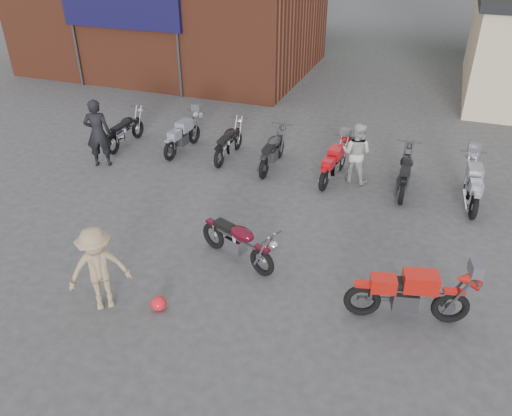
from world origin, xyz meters
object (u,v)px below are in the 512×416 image
(vintage_motorcycle, at_px, (238,239))
(row_bike_4, at_px, (334,161))
(row_bike_3, at_px, (273,149))
(helmet, at_px, (159,304))
(row_bike_0, at_px, (125,129))
(row_bike_5, at_px, (405,170))
(row_bike_1, at_px, (183,134))
(row_bike_2, at_px, (229,141))
(person_light, at_px, (356,153))
(person_tan, at_px, (99,269))
(sportbike, at_px, (411,292))
(row_bike_6, at_px, (473,183))
(person_dark, at_px, (98,133))

(vintage_motorcycle, distance_m, row_bike_4, 4.38)
(vintage_motorcycle, relative_size, row_bike_3, 0.99)
(helmet, bearing_deg, row_bike_0, 126.84)
(row_bike_5, bearing_deg, vintage_motorcycle, 144.35)
(row_bike_0, xyz_separation_m, row_bike_4, (6.42, -0.09, -0.00))
(row_bike_1, distance_m, row_bike_3, 2.84)
(row_bike_3, bearing_deg, row_bike_1, 86.94)
(row_bike_0, height_order, row_bike_2, row_bike_2)
(person_light, distance_m, person_tan, 7.25)
(row_bike_1, distance_m, row_bike_5, 6.42)
(row_bike_0, xyz_separation_m, row_bike_5, (8.24, -0.07, 0.03))
(vintage_motorcycle, relative_size, row_bike_1, 1.00)
(sportbike, xyz_separation_m, row_bike_2, (-5.52, 5.11, -0.06))
(sportbike, bearing_deg, row_bike_1, 130.58)
(row_bike_2, bearing_deg, vintage_motorcycle, -154.95)
(person_light, xyz_separation_m, row_bike_6, (2.88, -0.22, -0.24))
(sportbike, relative_size, row_bike_2, 1.12)
(sportbike, bearing_deg, helmet, -176.11)
(person_light, distance_m, row_bike_1, 5.14)
(sportbike, xyz_separation_m, row_bike_0, (-8.81, 4.89, -0.06))
(sportbike, distance_m, row_bike_5, 4.85)
(vintage_motorcycle, relative_size, helmet, 6.61)
(helmet, xyz_separation_m, person_light, (2.33, 6.21, 0.67))
(person_light, relative_size, row_bike_6, 0.82)
(row_bike_1, relative_size, row_bike_5, 0.97)
(row_bike_3, height_order, row_bike_4, row_bike_3)
(person_light, bearing_deg, row_bike_0, 9.58)
(person_tan, bearing_deg, person_dark, 85.73)
(helmet, distance_m, row_bike_1, 6.98)
(person_tan, height_order, row_bike_3, person_tan)
(person_dark, distance_m, row_bike_1, 2.41)
(helmet, bearing_deg, person_light, 69.43)
(vintage_motorcycle, xyz_separation_m, person_tan, (-1.76, -2.08, 0.28))
(helmet, distance_m, row_bike_4, 6.36)
(vintage_motorcycle, relative_size, person_light, 1.18)
(helmet, relative_size, row_bike_5, 0.15)
(row_bike_6, bearing_deg, person_tan, 130.53)
(vintage_motorcycle, bearing_deg, person_light, 92.72)
(helmet, relative_size, row_bike_0, 0.16)
(row_bike_0, distance_m, row_bike_5, 8.24)
(row_bike_4, bearing_deg, row_bike_5, -82.44)
(vintage_motorcycle, distance_m, helmet, 2.04)
(row_bike_0, relative_size, row_bike_6, 0.94)
(helmet, height_order, row_bike_6, row_bike_6)
(row_bike_2, bearing_deg, row_bike_3, -96.47)
(row_bike_3, height_order, row_bike_5, row_bike_5)
(row_bike_3, bearing_deg, vintage_motorcycle, -170.57)
(row_bike_1, xyz_separation_m, row_bike_3, (2.84, -0.14, 0.01))
(helmet, bearing_deg, vintage_motorcycle, 66.45)
(row_bike_0, height_order, row_bike_4, row_bike_0)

